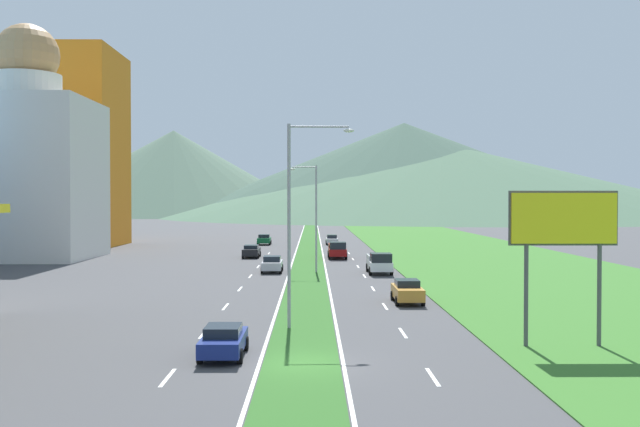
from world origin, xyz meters
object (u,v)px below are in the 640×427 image
object	(u,v)px
billboard_roadside	(564,227)
car_1	(224,340)
pickup_truck_1	(380,263)
car_2	(264,239)
car_3	(251,251)
pickup_truck_0	(337,250)
car_0	(332,240)
street_lamp_near	(296,212)
car_5	(407,291)
street_lamp_mid	(314,212)
car_4	(272,264)

from	to	relation	value
billboard_roadside	car_1	bearing A→B (deg)	-173.18
pickup_truck_1	car_2	bearing A→B (deg)	-162.10
car_3	pickup_truck_0	size ratio (longest dim) A/B	0.89
car_0	pickup_truck_0	size ratio (longest dim) A/B	0.84
billboard_roadside	car_2	bearing A→B (deg)	104.32
street_lamp_near	car_0	distance (m)	70.45
car_1	car_5	size ratio (longest dim) A/B	1.00
street_lamp_mid	car_1	xyz separation A→B (m)	(-3.95, -35.23, -4.97)
street_lamp_mid	car_1	distance (m)	35.80
billboard_roadside	car_5	distance (m)	15.75
billboard_roadside	pickup_truck_0	size ratio (longest dim) A/B	1.34
street_lamp_near	car_2	size ratio (longest dim) A/B	2.66
street_lamp_mid	pickup_truck_1	bearing A→B (deg)	-9.85
billboard_roadside	car_0	bearing A→B (deg)	96.59
car_3	car_4	xyz separation A→B (m)	(3.43, -16.98, 0.01)
street_lamp_mid	car_3	xyz separation A→B (m)	(-7.32, 17.42, -4.91)
street_lamp_near	street_lamp_mid	bearing A→B (deg)	88.05
billboard_roadside	street_lamp_mid	bearing A→B (deg)	109.01
car_0	car_1	xyz separation A→B (m)	(-6.80, -76.74, -0.02)
street_lamp_near	car_4	size ratio (longest dim) A/B	2.53
car_3	pickup_truck_1	bearing A→B (deg)	-144.03
car_4	street_lamp_near	bearing A→B (deg)	-174.25
car_4	pickup_truck_1	world-z (taller)	pickup_truck_1
car_1	car_2	xyz separation A→B (m)	(-3.48, 76.02, 0.08)
car_0	car_4	world-z (taller)	car_4
car_2	car_0	bearing A→B (deg)	-85.98
street_lamp_mid	car_1	size ratio (longest dim) A/B	2.39
car_2	car_4	distance (m)	40.51
car_3	car_5	size ratio (longest dim) A/B	1.14
car_5	pickup_truck_1	world-z (taller)	pickup_truck_1
car_4	pickup_truck_1	xyz separation A→B (m)	(9.98, -1.49, 0.20)
street_lamp_near	car_4	distance (m)	29.70
car_4	pickup_truck_1	distance (m)	10.09
car_3	pickup_truck_0	bearing A→B (deg)	-99.05
car_3	car_4	world-z (taller)	car_4
pickup_truck_1	car_4	bearing A→B (deg)	-98.51
car_0	car_3	size ratio (longest dim) A/B	0.95
street_lamp_near	pickup_truck_0	world-z (taller)	street_lamp_near
car_4	car_5	size ratio (longest dim) A/B	1.02
street_lamp_mid	car_4	world-z (taller)	street_lamp_mid
car_3	car_0	bearing A→B (deg)	-22.89
car_4	car_5	distance (m)	22.20
car_0	car_4	size ratio (longest dim) A/B	1.06
car_2	car_3	size ratio (longest dim) A/B	0.85
car_1	car_3	bearing A→B (deg)	3.66
car_4	car_5	xyz separation A→B (m)	(10.08, -19.78, 0.01)
street_lamp_near	car_5	world-z (taller)	street_lamp_near
car_3	street_lamp_mid	bearing A→B (deg)	-157.19
billboard_roadside	pickup_truck_0	distance (m)	50.16
car_1	car_5	world-z (taller)	car_5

